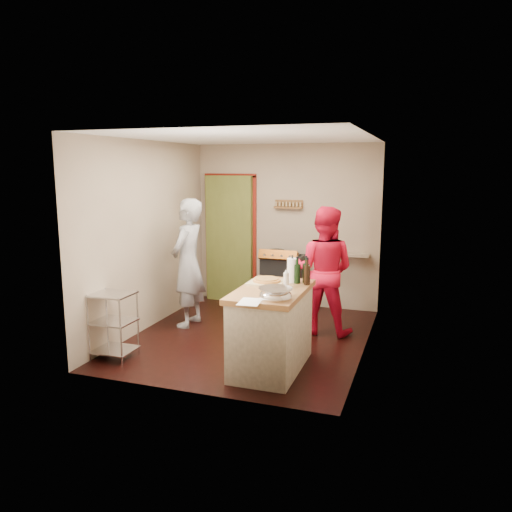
# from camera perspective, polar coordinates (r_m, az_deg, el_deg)

# --- Properties ---
(floor) EXTENTS (3.50, 3.50, 0.00)m
(floor) POSITION_cam_1_polar(r_m,az_deg,el_deg) (6.74, -0.72, -9.25)
(floor) COLOR black
(floor) RESTS_ON ground
(back_wall) EXTENTS (3.00, 0.44, 2.60)m
(back_wall) POSITION_cam_1_polar(r_m,az_deg,el_deg) (8.33, -0.77, 2.51)
(back_wall) COLOR gray
(back_wall) RESTS_ON ground
(left_wall) EXTENTS (0.04, 3.50, 2.60)m
(left_wall) POSITION_cam_1_polar(r_m,az_deg,el_deg) (7.07, -12.28, 2.28)
(left_wall) COLOR gray
(left_wall) RESTS_ON ground
(right_wall) EXTENTS (0.04, 3.50, 2.60)m
(right_wall) POSITION_cam_1_polar(r_m,az_deg,el_deg) (6.10, 12.65, 1.02)
(right_wall) COLOR gray
(right_wall) RESTS_ON ground
(ceiling) EXTENTS (3.00, 3.50, 0.02)m
(ceiling) POSITION_cam_1_polar(r_m,az_deg,el_deg) (6.37, -0.78, 13.48)
(ceiling) COLOR white
(ceiling) RESTS_ON back_wall
(stove) EXTENTS (0.60, 0.63, 1.00)m
(stove) POSITION_cam_1_polar(r_m,az_deg,el_deg) (7.91, 3.07, -2.94)
(stove) COLOR black
(stove) RESTS_ON ground
(wire_shelving) EXTENTS (0.48, 0.40, 0.80)m
(wire_shelving) POSITION_cam_1_polar(r_m,az_deg,el_deg) (6.16, -16.01, -7.28)
(wire_shelving) COLOR silver
(wire_shelving) RESTS_ON ground
(island) EXTENTS (0.72, 1.36, 1.23)m
(island) POSITION_cam_1_polar(r_m,az_deg,el_deg) (5.61, 1.81, -8.10)
(island) COLOR beige
(island) RESTS_ON ground
(person_stripe) EXTENTS (0.44, 0.66, 1.81)m
(person_stripe) POSITION_cam_1_polar(r_m,az_deg,el_deg) (7.09, -7.78, -0.81)
(person_stripe) COLOR silver
(person_stripe) RESTS_ON ground
(person_red) EXTENTS (0.88, 0.71, 1.73)m
(person_red) POSITION_cam_1_polar(r_m,az_deg,el_deg) (6.79, 7.75, -1.64)
(person_red) COLOR red
(person_red) RESTS_ON ground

